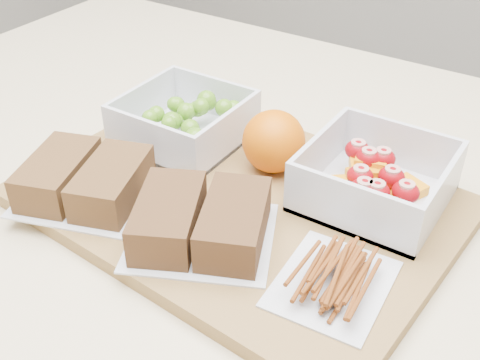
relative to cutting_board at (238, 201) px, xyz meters
The scene contains 7 objects.
cutting_board is the anchor object (origin of this frame).
grape_container 0.13m from the cutting_board, 151.35° to the left, with size 0.13×0.13×0.05m.
fruit_container 0.14m from the cutting_board, 30.16° to the left, with size 0.13×0.13×0.06m.
orange 0.07m from the cutting_board, 86.02° to the left, with size 0.07×0.07×0.07m, color #DC6205.
sandwich_bag_left 0.16m from the cutting_board, 147.00° to the right, with size 0.16×0.15×0.04m.
sandwich_bag_center 0.08m from the cutting_board, 83.95° to the right, with size 0.17×0.16×0.04m.
pretzel_bag 0.15m from the cutting_board, 25.11° to the right, with size 0.10×0.11×0.02m.
Camera 1 is at (0.27, -0.41, 1.28)m, focal length 45.00 mm.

